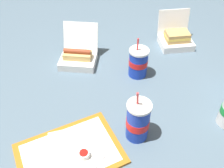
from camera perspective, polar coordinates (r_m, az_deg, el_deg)
name	(u,v)px	position (r m, az deg, el deg)	size (l,w,h in m)	color
ground_plane	(125,93)	(1.16, 2.97, -2.16)	(3.20, 3.20, 0.00)	#4C6070
food_tray	(70,154)	(0.96, -9.65, -15.41)	(0.41, 0.31, 0.01)	#A56619
ketchup_cup	(84,154)	(0.93, -6.43, -15.70)	(0.04, 0.04, 0.02)	white
napkin_stack	(62,141)	(0.99, -11.35, -12.62)	(0.10, 0.10, 0.00)	white
plastic_fork	(100,161)	(0.93, -2.86, -17.15)	(0.11, 0.01, 0.01)	white
clamshell_hotdog_right	(78,56)	(1.32, -7.70, 6.34)	(0.27, 0.28, 0.18)	white
clamshell_sandwich_corner	(176,38)	(1.49, 14.39, 10.04)	(0.24, 0.24, 0.18)	white
soda_cup_front	(138,62)	(1.22, 6.01, 4.96)	(0.10, 0.10, 0.21)	#1938B7
soda_cup_left	(138,121)	(0.94, 5.92, -8.38)	(0.09, 0.09, 0.23)	#1938B7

